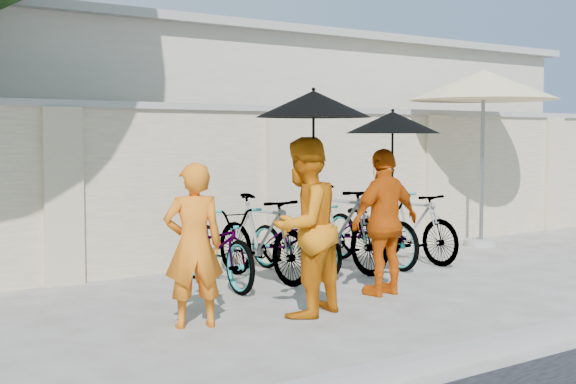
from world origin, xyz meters
TOP-DOWN VIEW (x-y plane):
  - ground at (0.00, 0.00)m, footprint 80.00×80.00m
  - kerb at (0.00, -1.70)m, footprint 40.00×0.16m
  - compound_wall at (1.00, 3.20)m, footprint 20.00×0.30m
  - building_behind at (2.00, 7.00)m, footprint 14.00×6.00m
  - monk_left at (-0.81, 0.43)m, footprint 0.61×0.50m
  - monk_center at (0.24, 0.23)m, footprint 0.97×0.86m
  - parasol_center at (0.29, 0.15)m, footprint 1.07×1.07m
  - monk_right at (1.53, 0.50)m, footprint 0.92×0.41m
  - parasol_right at (1.55, 0.42)m, footprint 0.99×0.99m
  - patio_umbrella at (5.31, 2.39)m, footprint 2.48×2.48m
  - bike_0 at (0.35, 1.95)m, footprint 0.75×1.78m
  - bike_1 at (0.95, 1.94)m, footprint 0.59×1.70m
  - bike_2 at (1.54, 2.09)m, footprint 0.70×1.67m
  - bike_3 at (2.14, 1.96)m, footprint 0.55×1.81m
  - bike_4 at (2.74, 2.05)m, footprint 0.74×1.88m
  - bike_5 at (3.34, 1.89)m, footprint 0.49×1.61m

SIDE VIEW (x-z plane):
  - ground at x=0.00m, z-range 0.00..0.00m
  - kerb at x=0.00m, z-range 0.00..0.12m
  - bike_2 at x=1.54m, z-range 0.00..0.86m
  - bike_0 at x=0.35m, z-range 0.00..0.91m
  - bike_5 at x=3.34m, z-range 0.00..0.96m
  - bike_4 at x=2.74m, z-range 0.00..0.97m
  - bike_1 at x=0.95m, z-range 0.00..1.00m
  - bike_3 at x=2.14m, z-range 0.00..1.08m
  - monk_left at x=-0.81m, z-range 0.00..1.45m
  - monk_right at x=1.53m, z-range 0.00..1.55m
  - monk_center at x=0.24m, z-range 0.00..1.67m
  - compound_wall at x=1.00m, z-range 0.00..2.00m
  - building_behind at x=2.00m, z-range 0.00..3.20m
  - parasol_right at x=1.55m, z-range 1.29..2.34m
  - parasol_center at x=0.29m, z-range 1.39..2.54m
  - patio_umbrella at x=5.31m, z-range 1.08..3.75m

